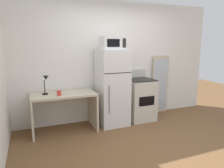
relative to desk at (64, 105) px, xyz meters
The scene contains 9 objects.
ground_plane 1.83m from the desk, 48.31° to the right, with size 12.00×12.00×0.00m, color brown.
wall_back_white 1.45m from the desk, 18.40° to the left, with size 5.00×0.10×2.60m, color white.
desk is the anchor object (origin of this frame).
desk_lamp 0.56m from the desk, behind, with size 0.14×0.12×0.35m.
coffee_mug 0.32m from the desk, 123.18° to the right, with size 0.08×0.08×0.10m, color #D83F33.
refrigerator 1.04m from the desk, ahead, with size 0.59×0.66×1.57m.
microwave 1.55m from the desk, ahead, with size 0.46×0.35×0.26m.
oven_range 1.69m from the desk, ahead, with size 0.58×0.61×1.10m.
leaning_mirror 2.42m from the desk, ahead, with size 0.44×0.03×1.40m.
Camera 1 is at (-1.75, -2.63, 1.67)m, focal length 33.33 mm.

